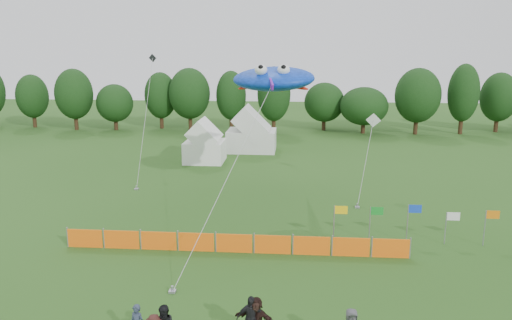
# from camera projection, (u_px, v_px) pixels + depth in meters

# --- Properties ---
(treeline) EXTENTS (104.57, 8.78, 8.36)m
(treeline) POSITION_uv_depth(u_px,v_px,m) (295.00, 98.00, 61.61)
(treeline) COLOR #382314
(treeline) RESTS_ON ground
(tent_left) EXTENTS (3.62, 3.62, 3.19)m
(tent_left) POSITION_uv_depth(u_px,v_px,m) (205.00, 145.00, 46.05)
(tent_left) COLOR white
(tent_left) RESTS_ON ground
(tent_right) EXTENTS (4.98, 3.99, 3.52)m
(tent_right) POSITION_uv_depth(u_px,v_px,m) (252.00, 134.00, 50.81)
(tent_right) COLOR silver
(tent_right) RESTS_ON ground
(barrier_fence) EXTENTS (17.90, 0.06, 1.00)m
(barrier_fence) POSITION_uv_depth(u_px,v_px,m) (234.00, 243.00, 25.87)
(barrier_fence) COLOR #FF650E
(barrier_fence) RESTS_ON ground
(flag_row) EXTENTS (8.73, 0.67, 2.14)m
(flag_row) POSITION_uv_depth(u_px,v_px,m) (411.00, 219.00, 26.89)
(flag_row) COLOR gray
(flag_row) RESTS_ON ground
(spectator_d) EXTENTS (1.08, 0.57, 1.76)m
(spectator_d) POSITION_uv_depth(u_px,v_px,m) (251.00, 319.00, 18.00)
(spectator_d) COLOR black
(spectator_d) RESTS_ON ground
(spectator_f) EXTENTS (1.63, 0.99, 1.68)m
(spectator_f) POSITION_uv_depth(u_px,v_px,m) (256.00, 319.00, 18.06)
(spectator_f) COLOR black
(spectator_f) RESTS_ON ground
(stingray_kite) EXTENTS (7.30, 20.16, 9.46)m
(stingray_kite) POSITION_uv_depth(u_px,v_px,m) (274.00, 79.00, 32.20)
(stingray_kite) COLOR blue
(stingray_kite) RESTS_ON ground
(small_kite_white) EXTENTS (2.16, 5.12, 5.73)m
(small_kite_white) POSITION_uv_depth(u_px,v_px,m) (369.00, 146.00, 35.45)
(small_kite_white) COLOR white
(small_kite_white) RESTS_ON ground
(small_kite_dark) EXTENTS (1.50, 9.39, 9.85)m
(small_kite_dark) POSITION_uv_depth(u_px,v_px,m) (146.00, 113.00, 41.01)
(small_kite_dark) COLOR black
(small_kite_dark) RESTS_ON ground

